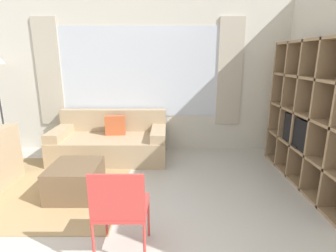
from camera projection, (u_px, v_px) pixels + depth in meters
name	position (u px, v px, depth m)	size (l,w,h in m)	color
wall_back	(139.00, 78.00, 4.79)	(6.53, 0.11, 2.70)	silver
area_rug	(48.00, 187.00, 3.57)	(2.06, 2.06, 0.01)	tan
shelving_unit	(316.00, 116.00, 3.45)	(0.41, 2.13, 1.95)	#232328
couch_main	(110.00, 142.00, 4.57)	(1.91, 0.96, 0.80)	tan
ottoman	(74.00, 180.00, 3.32)	(0.60, 0.66, 0.41)	brown
folding_chair	(119.00, 206.00, 2.18)	(0.44, 0.46, 0.86)	#CC3D38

